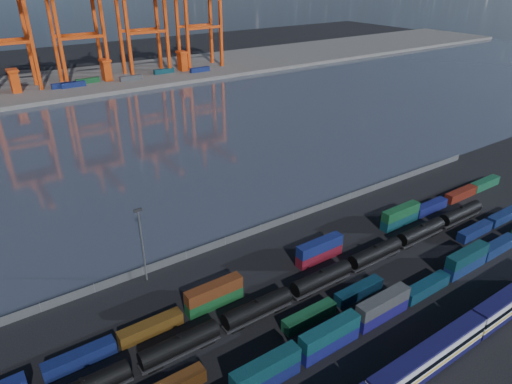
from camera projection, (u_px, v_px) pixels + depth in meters
ground at (343, 293)px, 89.70m from camera, size 700.00×700.00×0.00m
harbor_water at (140, 141)px, 166.98m from camera, size 700.00×700.00×0.00m
far_quay at (65, 84)px, 243.82m from camera, size 700.00×70.00×2.00m
passenger_train at (428, 359)px, 71.20m from camera, size 77.49×3.15×5.40m
container_row_south at (364, 320)px, 80.05m from camera, size 140.46×2.40×5.11m
container_row_mid at (314, 314)px, 82.62m from camera, size 128.39×2.27×2.42m
container_row_north at (319, 253)px, 99.02m from camera, size 140.11×2.33×4.97m
tanker_string at (291, 293)px, 86.44m from camera, size 122.62×3.03×4.34m
waterfront_fence at (261, 228)px, 109.86m from camera, size 160.12×0.12×2.20m
yard_light_mast at (142, 241)px, 89.42m from camera, size 1.60×0.40×16.60m
gantry_cranes at (37, 6)px, 217.44m from camera, size 200.35×48.68×65.92m
quay_containers at (49, 87)px, 226.50m from camera, size 172.58×10.99×2.60m
straddle_carriers at (63, 75)px, 232.14m from camera, size 140.00×7.00×11.10m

